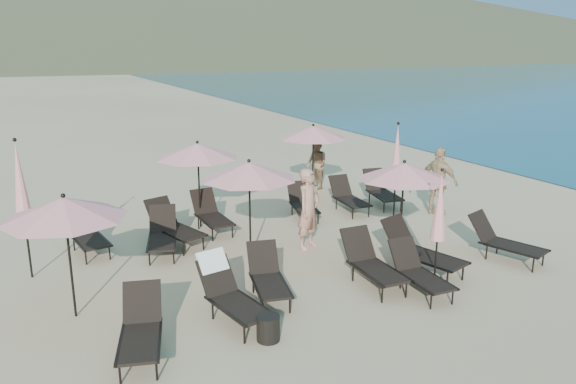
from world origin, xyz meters
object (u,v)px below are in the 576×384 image
umbrella_closed_2 (20,182)px  side_table_0 (268,328)px  lounger_0 (141,328)px  lounger_4 (420,250)px  lounger_8 (211,214)px  umbrella_open_1 (249,171)px  lounger_10 (348,196)px  lounger_3 (372,262)px  umbrella_open_2 (404,171)px  lounger_1 (230,291)px  side_table_1 (409,261)px  lounger_6 (87,233)px  umbrella_closed_0 (440,207)px  lounger_7 (173,225)px  lounger_5 (504,240)px  lounger_11 (381,190)px  umbrella_open_0 (64,208)px  lounger_2 (268,276)px  lounger_13 (162,234)px  umbrella_open_4 (313,132)px  umbrella_closed_1 (397,156)px  umbrella_open_3 (198,151)px  lounger_9 (303,203)px  beachgoer_b (316,164)px  beachgoer_a (309,209)px  lounger_12 (419,271)px  beachgoer_c (439,181)px

umbrella_closed_2 → side_table_0: 5.74m
lounger_0 → lounger_4: size_ratio=0.89×
lounger_8 → umbrella_open_1: umbrella_open_1 is taller
lounger_0 → lounger_10: size_ratio=1.06×
lounger_3 → umbrella_open_2: (1.52, 1.06, 1.45)m
lounger_1 → side_table_1: lounger_1 is taller
lounger_6 → umbrella_closed_0: (5.63, -5.10, 1.23)m
lounger_7 → side_table_0: lounger_7 is taller
umbrella_closed_2 → lounger_5: bearing=-21.2°
lounger_1 → umbrella_open_1: 3.18m
lounger_5 → side_table_1: 2.32m
lounger_0 → lounger_11: size_ratio=0.98×
umbrella_open_0 → umbrella_closed_2: 2.23m
lounger_1 → umbrella_closed_0: 4.13m
umbrella_open_0 → lounger_2: bearing=-13.9°
lounger_13 → lounger_4: bearing=-21.3°
umbrella_open_4 → umbrella_closed_1: umbrella_closed_1 is taller
umbrella_open_3 → umbrella_closed_0: 6.32m
lounger_9 → umbrella_open_3: bearing=-176.3°
lounger_7 → beachgoer_b: 6.26m
umbrella_closed_1 → lounger_13: bearing=168.8°
lounger_8 → lounger_9: (2.58, -0.04, -0.03)m
lounger_4 → lounger_10: bearing=61.2°
lounger_13 → lounger_5: bearing=-13.2°
umbrella_open_2 → umbrella_open_1: bearing=157.0°
lounger_6 → umbrella_open_1: bearing=-39.2°
lounger_2 → umbrella_open_4: 7.27m
umbrella_closed_2 → beachgoer_a: (5.81, -1.03, -1.05)m
umbrella_closed_0 → beachgoer_a: size_ratio=1.29×
umbrella_open_4 → side_table_1: 6.35m
umbrella_closed_0 → lounger_5: bearing=12.8°
beachgoer_a → lounger_11: bearing=1.9°
side_table_1 → beachgoer_b: beachgoer_b is taller
umbrella_open_2 → umbrella_open_4: bearing=83.4°
lounger_3 → beachgoer_b: 7.41m
lounger_5 → lounger_9: bearing=100.0°
beachgoer_b → umbrella_open_1: bearing=-41.0°
umbrella_open_0 → umbrella_open_4: size_ratio=0.99×
lounger_12 → beachgoer_a: 3.13m
lounger_5 → beachgoer_b: size_ratio=1.10×
lounger_3 → lounger_8: (-1.73, 4.48, -0.02)m
lounger_9 → umbrella_closed_1: 2.93m
umbrella_open_3 → side_table_1: (2.92, -4.76, -1.75)m
umbrella_open_3 → umbrella_closed_1: bearing=-30.0°
lounger_6 → beachgoer_c: size_ratio=0.89×
lounger_0 → side_table_1: lounger_0 is taller
umbrella_closed_1 → beachgoer_c: bearing=15.6°
lounger_1 → lounger_9: lounger_1 is taller
lounger_8 → lounger_12: size_ratio=1.05×
lounger_3 → lounger_1: bearing=-175.9°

